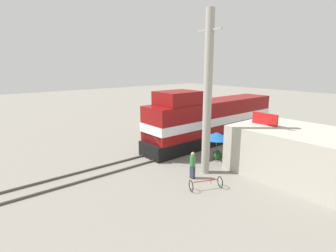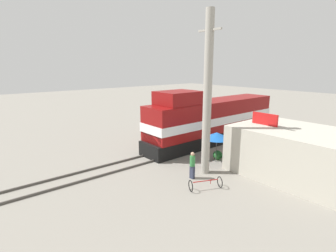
# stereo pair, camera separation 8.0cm
# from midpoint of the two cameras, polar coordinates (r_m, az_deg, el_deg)

# --- Properties ---
(ground_plane) EXTENTS (120.00, 120.00, 0.00)m
(ground_plane) POSITION_cam_midpoint_polar(r_m,az_deg,el_deg) (22.67, 3.11, -5.14)
(ground_plane) COLOR gray
(rail_near) EXTENTS (0.08, 31.14, 0.15)m
(rail_near) POSITION_cam_midpoint_polar(r_m,az_deg,el_deg) (23.15, 1.90, -4.54)
(rail_near) COLOR #4C4742
(rail_near) RESTS_ON ground_plane
(rail_far) EXTENTS (0.08, 31.14, 0.15)m
(rail_far) POSITION_cam_midpoint_polar(r_m,az_deg,el_deg) (22.16, 4.38, -5.40)
(rail_far) COLOR #4C4742
(rail_far) RESTS_ON ground_plane
(locomotive) EXTENTS (2.86, 15.04, 5.05)m
(locomotive) POSITION_cam_midpoint_polar(r_m,az_deg,el_deg) (24.51, 9.06, 1.31)
(locomotive) COLOR black
(locomotive) RESTS_ON ground_plane
(utility_pole) EXTENTS (1.80, 0.55, 10.41)m
(utility_pole) POSITION_cam_midpoint_polar(r_m,az_deg,el_deg) (16.87, 8.48, 6.65)
(utility_pole) COLOR #9E998E
(utility_pole) RESTS_ON ground_plane
(vendor_umbrella) EXTENTS (2.09, 2.09, 2.27)m
(vendor_umbrella) POSITION_cam_midpoint_polar(r_m,az_deg,el_deg) (19.63, 10.46, -2.04)
(vendor_umbrella) COLOR #4C4C4C
(vendor_umbrella) RESTS_ON ground_plane
(billboard_sign) EXTENTS (1.86, 0.12, 3.92)m
(billboard_sign) POSITION_cam_midpoint_polar(r_m,az_deg,el_deg) (19.12, 20.07, -0.40)
(billboard_sign) COLOR #595959
(billboard_sign) RESTS_ON ground_plane
(shrub_cluster) EXTENTS (0.72, 0.72, 0.72)m
(shrub_cluster) POSITION_cam_midpoint_polar(r_m,az_deg,el_deg) (20.59, 10.62, -6.22)
(shrub_cluster) COLOR #236028
(shrub_cluster) RESTS_ON ground_plane
(person_bystander) EXTENTS (0.34, 0.34, 1.77)m
(person_bystander) POSITION_cam_midpoint_polar(r_m,az_deg,el_deg) (16.87, 5.24, -8.27)
(person_bystander) COLOR #2D3347
(person_bystander) RESTS_ON ground_plane
(bicycle) EXTENTS (1.38, 2.01, 0.67)m
(bicycle) POSITION_cam_midpoint_polar(r_m,az_deg,el_deg) (15.80, 8.10, -12.32)
(bicycle) COLOR black
(bicycle) RESTS_ON ground_plane
(building_block_distant) EXTENTS (7.25, 5.45, 3.11)m
(building_block_distant) POSITION_cam_midpoint_polar(r_m,az_deg,el_deg) (19.06, 25.58, -5.12)
(building_block_distant) COLOR #B7B2A3
(building_block_distant) RESTS_ON ground_plane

